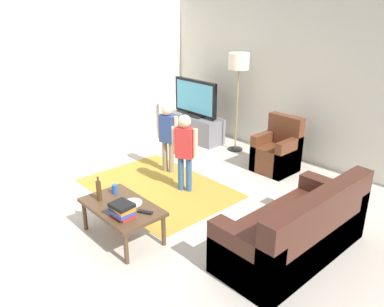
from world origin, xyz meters
TOP-DOWN VIEW (x-y plane):
  - ground at (0.00, 0.00)m, footprint 7.80×7.80m
  - wall_back at (0.00, 3.00)m, footprint 6.00×0.12m
  - wall_left at (-3.00, 0.00)m, footprint 0.12×6.00m
  - area_rug at (-0.52, 0.39)m, footprint 2.20×1.60m
  - tv_stand at (-1.75, 2.30)m, footprint 1.20×0.44m
  - tv at (-1.75, 2.28)m, footprint 1.10×0.28m
  - couch at (1.81, 0.49)m, footprint 0.80×1.80m
  - armchair at (0.26, 2.26)m, footprint 0.60×0.60m
  - floor_lamp at (-0.83, 2.45)m, footprint 0.36×0.36m
  - child_near_tv at (-0.89, 0.89)m, footprint 0.37×0.20m
  - child_center at (-0.20, 0.64)m, footprint 0.35×0.24m
  - coffee_table at (0.22, -0.70)m, footprint 1.00×0.60m
  - book_stack at (0.44, -0.83)m, footprint 0.28×0.23m
  - bottle at (-0.06, -0.82)m, footprint 0.06×0.06m
  - tv_remote at (0.54, -0.60)m, footprint 0.17×0.12m
  - soda_can at (-0.08, -0.60)m, footprint 0.07×0.07m
  - plate at (0.27, -0.58)m, footprint 0.22×0.22m

SIDE VIEW (x-z plane):
  - ground at x=0.00m, z-range 0.00..0.00m
  - area_rug at x=-0.52m, z-range 0.00..0.01m
  - tv_stand at x=-1.75m, z-range -0.01..0.49m
  - couch at x=1.81m, z-range -0.14..0.72m
  - armchair at x=0.26m, z-range -0.15..0.75m
  - coffee_table at x=0.22m, z-range 0.16..0.58m
  - plate at x=0.27m, z-range 0.42..0.44m
  - tv_remote at x=0.54m, z-range 0.42..0.44m
  - soda_can at x=-0.08m, z-range 0.42..0.54m
  - book_stack at x=0.44m, z-range 0.42..0.59m
  - bottle at x=-0.06m, z-range 0.40..0.70m
  - child_near_tv at x=-0.89m, z-range 0.12..1.25m
  - child_center at x=-0.20m, z-range 0.12..1.27m
  - tv at x=-1.75m, z-range 0.49..1.20m
  - wall_back at x=0.00m, z-range 0.00..2.70m
  - wall_left at x=-3.00m, z-range 0.00..2.70m
  - floor_lamp at x=-0.83m, z-range 0.65..2.43m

